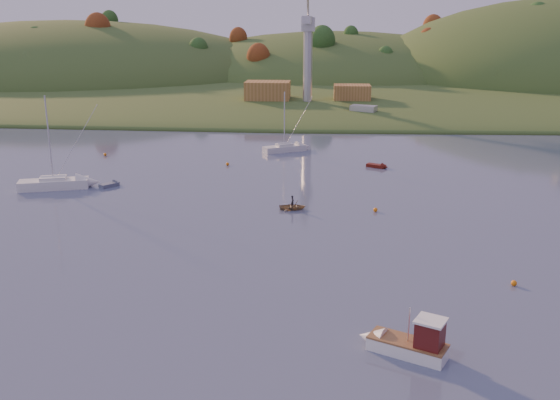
# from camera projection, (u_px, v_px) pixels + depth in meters

# --- Properties ---
(ground) EXTENTS (500.00, 500.00, 0.00)m
(ground) POSITION_uv_depth(u_px,v_px,m) (218.00, 389.00, 38.32)
(ground) COLOR #344056
(ground) RESTS_ON ground
(far_shore) EXTENTS (620.00, 220.00, 1.50)m
(far_shore) POSITION_uv_depth(u_px,v_px,m) (310.00, 75.00, 258.74)
(far_shore) COLOR #33491D
(far_shore) RESTS_ON ground
(shore_slope) EXTENTS (640.00, 150.00, 7.00)m
(shore_slope) POSITION_uv_depth(u_px,v_px,m) (305.00, 92.00, 196.45)
(shore_slope) COLOR #33491D
(shore_slope) RESTS_ON ground
(hill_left) EXTENTS (170.00, 140.00, 44.00)m
(hill_left) POSITION_uv_depth(u_px,v_px,m) (71.00, 80.00, 236.13)
(hill_left) COLOR #33491D
(hill_left) RESTS_ON ground
(hill_center) EXTENTS (140.00, 120.00, 36.00)m
(hill_center) POSITION_uv_depth(u_px,v_px,m) (335.00, 79.00, 238.89)
(hill_center) COLOR #33491D
(hill_center) RESTS_ON ground
(hillside_trees) EXTENTS (280.00, 50.00, 32.00)m
(hillside_trees) POSITION_uv_depth(u_px,v_px,m) (307.00, 86.00, 215.61)
(hillside_trees) COLOR #1F4418
(hillside_trees) RESTS_ON ground
(wharf) EXTENTS (42.00, 16.00, 2.40)m
(wharf) POSITION_uv_depth(u_px,v_px,m) (320.00, 107.00, 154.56)
(wharf) COLOR slate
(wharf) RESTS_ON ground
(shed_west) EXTENTS (11.00, 8.00, 4.80)m
(shed_west) POSITION_uv_depth(u_px,v_px,m) (268.00, 91.00, 155.41)
(shed_west) COLOR olive
(shed_west) RESTS_ON wharf
(shed_east) EXTENTS (9.00, 7.00, 4.00)m
(shed_east) POSITION_uv_depth(u_px,v_px,m) (352.00, 93.00, 155.05)
(shed_east) COLOR olive
(shed_east) RESTS_ON wharf
(dock_crane) EXTENTS (3.20, 28.00, 20.30)m
(dock_crane) POSITION_uv_depth(u_px,v_px,m) (308.00, 41.00, 146.88)
(dock_crane) COLOR #B7B7BC
(dock_crane) RESTS_ON wharf
(fishing_boat) EXTENTS (6.37, 4.51, 3.94)m
(fishing_boat) POSITION_uv_depth(u_px,v_px,m) (402.00, 341.00, 42.24)
(fishing_boat) COLOR white
(fishing_boat) RESTS_ON ground
(sailboat_near) EXTENTS (9.37, 5.17, 12.45)m
(sailboat_near) POSITION_uv_depth(u_px,v_px,m) (54.00, 183.00, 83.64)
(sailboat_near) COLOR white
(sailboat_near) RESTS_ON ground
(sailboat_far) EXTENTS (7.54, 5.55, 10.26)m
(sailboat_far) POSITION_uv_depth(u_px,v_px,m) (284.00, 148.00, 107.37)
(sailboat_far) COLOR silver
(sailboat_far) RESTS_ON ground
(canoe) EXTENTS (3.44, 2.66, 0.66)m
(canoe) POSITION_uv_depth(u_px,v_px,m) (293.00, 207.00, 74.55)
(canoe) COLOR #937951
(canoe) RESTS_ON ground
(paddler) EXTENTS (0.42, 0.58, 1.48)m
(paddler) POSITION_uv_depth(u_px,v_px,m) (293.00, 203.00, 74.43)
(paddler) COLOR black
(paddler) RESTS_ON ground
(red_tender) EXTENTS (3.57, 2.64, 1.16)m
(red_tender) POSITION_uv_depth(u_px,v_px,m) (380.00, 166.00, 95.61)
(red_tender) COLOR #53140B
(red_tender) RESTS_ON ground
(grey_dinghy) EXTENTS (2.76, 3.12, 1.14)m
(grey_dinghy) POSITION_uv_depth(u_px,v_px,m) (113.00, 184.00, 85.27)
(grey_dinghy) COLOR slate
(grey_dinghy) RESTS_ON ground
(work_vessel) EXTENTS (14.07, 9.54, 3.41)m
(work_vessel) POSITION_uv_depth(u_px,v_px,m) (363.00, 115.00, 140.46)
(work_vessel) COLOR slate
(work_vessel) RESTS_ON ground
(buoy_0) EXTENTS (0.50, 0.50, 0.50)m
(buoy_0) POSITION_uv_depth(u_px,v_px,m) (514.00, 283.00, 53.08)
(buoy_0) COLOR orange
(buoy_0) RESTS_ON ground
(buoy_1) EXTENTS (0.50, 0.50, 0.50)m
(buoy_1) POSITION_uv_depth(u_px,v_px,m) (375.00, 210.00, 73.64)
(buoy_1) COLOR orange
(buoy_1) RESTS_ON ground
(buoy_2) EXTENTS (0.50, 0.50, 0.50)m
(buoy_2) POSITION_uv_depth(u_px,v_px,m) (43.00, 180.00, 87.57)
(buoy_2) COLOR orange
(buoy_2) RESTS_ON ground
(buoy_3) EXTENTS (0.50, 0.50, 0.50)m
(buoy_3) POSITION_uv_depth(u_px,v_px,m) (228.00, 164.00, 97.11)
(buoy_3) COLOR orange
(buoy_3) RESTS_ON ground
(buoy_4) EXTENTS (0.50, 0.50, 0.50)m
(buoy_4) POSITION_uv_depth(u_px,v_px,m) (105.00, 154.00, 104.01)
(buoy_4) COLOR orange
(buoy_4) RESTS_ON ground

